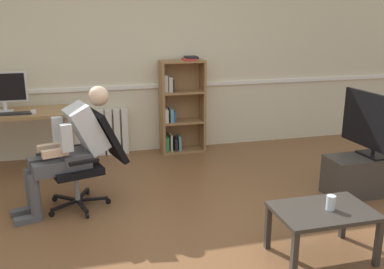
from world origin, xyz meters
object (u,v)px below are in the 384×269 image
at_px(keyboard, 12,114).
at_px(bookshelf, 180,107).
at_px(computer_mouse, 33,112).
at_px(imac_monitor, 3,89).
at_px(coffee_table, 323,216).
at_px(person_seated, 71,146).
at_px(radiator, 93,133).
at_px(drinking_glass, 331,203).
at_px(tv_stand, 370,174).
at_px(office_chair, 90,155).
at_px(tv_screen, 376,124).
at_px(computer_desk, 13,120).

distance_m(keyboard, bookshelf, 2.15).
bearing_deg(computer_mouse, imac_monitor, 149.61).
bearing_deg(coffee_table, person_seated, 142.94).
bearing_deg(radiator, drinking_glass, -60.90).
bearing_deg(keyboard, bookshelf, 11.71).
bearing_deg(tv_stand, coffee_table, -140.16).
xyz_separation_m(keyboard, computer_mouse, (0.23, 0.02, 0.01)).
height_order(office_chair, person_seated, person_seated).
bearing_deg(drinking_glass, keyboard, 135.87).
height_order(office_chair, tv_stand, office_chair).
bearing_deg(tv_screen, tv_stand, 90.00).
bearing_deg(imac_monitor, tv_screen, -24.26).
relative_size(computer_mouse, tv_stand, 0.10).
xyz_separation_m(person_seated, drinking_glass, (1.95, -1.45, -0.17)).
bearing_deg(person_seated, tv_screen, 65.88).
bearing_deg(computer_desk, computer_mouse, -25.02).
relative_size(keyboard, drinking_glass, 3.73).
relative_size(bookshelf, office_chair, 1.38).
bearing_deg(coffee_table, tv_stand, 39.84).
distance_m(radiator, coffee_table, 3.47).
bearing_deg(office_chair, person_seated, -90.00).
height_order(computer_mouse, tv_stand, computer_mouse).
distance_m(radiator, office_chair, 1.58).
height_order(radiator, office_chair, office_chair).
bearing_deg(radiator, office_chair, -92.62).
distance_m(bookshelf, person_seated, 2.09).
distance_m(person_seated, tv_stand, 3.16).
bearing_deg(computer_mouse, tv_screen, -23.64).
bearing_deg(drinking_glass, bookshelf, 99.81).
xyz_separation_m(computer_desk, person_seated, (0.69, -1.22, -0.00)).
bearing_deg(imac_monitor, drinking_glass, -45.35).
bearing_deg(computer_desk, tv_screen, -23.73).
xyz_separation_m(radiator, drinking_glass, (1.71, -3.07, 0.16)).
relative_size(imac_monitor, coffee_table, 0.71).
xyz_separation_m(bookshelf, person_seated, (-1.44, -1.52, 0.02)).
xyz_separation_m(keyboard, drinking_glass, (2.62, -2.54, -0.29)).
distance_m(imac_monitor, person_seated, 1.56).
bearing_deg(imac_monitor, computer_desk, -44.27).
xyz_separation_m(imac_monitor, office_chair, (0.94, -1.25, -0.51)).
distance_m(imac_monitor, radiator, 1.28).
distance_m(bookshelf, office_chair, 1.94).
bearing_deg(tv_screen, computer_desk, 62.52).
xyz_separation_m(tv_screen, drinking_glass, (-1.15, -1.01, -0.30)).
distance_m(tv_screen, drinking_glass, 1.56).
bearing_deg(tv_stand, computer_mouse, 156.35).
relative_size(coffee_table, drinking_glass, 6.64).
distance_m(imac_monitor, drinking_glass, 3.91).
xyz_separation_m(computer_desk, radiator, (0.93, 0.39, -0.34)).
distance_m(keyboard, office_chair, 1.35).
height_order(computer_mouse, person_seated, person_seated).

